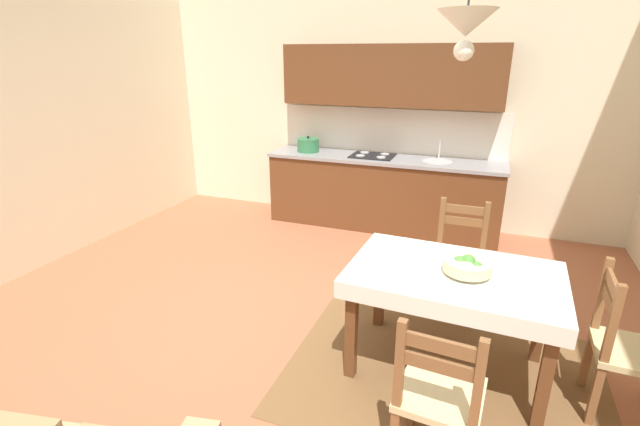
# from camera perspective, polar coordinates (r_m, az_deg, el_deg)

# --- Properties ---
(ground_plane) EXTENTS (6.39, 6.41, 0.10)m
(ground_plane) POSITION_cam_1_polar(r_m,az_deg,el_deg) (3.70, -4.20, -15.77)
(ground_plane) COLOR #A86042
(wall_back) EXTENTS (6.39, 0.12, 4.25)m
(wall_back) POSITION_cam_1_polar(r_m,az_deg,el_deg) (5.84, 8.33, 19.71)
(wall_back) COLOR beige
(wall_back) RESTS_ON ground_plane
(area_rug) EXTENTS (2.10, 1.60, 0.01)m
(area_rug) POSITION_cam_1_polar(r_m,az_deg,el_deg) (3.39, 15.28, -19.22)
(area_rug) COLOR brown
(area_rug) RESTS_ON ground_plane
(kitchen_cabinetry) EXTENTS (2.86, 0.63, 2.20)m
(kitchen_cabinetry) POSITION_cam_1_polar(r_m,az_deg,el_deg) (5.63, 8.11, 6.66)
(kitchen_cabinetry) COLOR brown
(kitchen_cabinetry) RESTS_ON ground_plane
(dining_table) EXTENTS (1.39, 0.92, 0.75)m
(dining_table) POSITION_cam_1_polar(r_m,az_deg,el_deg) (3.14, 16.48, -9.28)
(dining_table) COLOR brown
(dining_table) RESTS_ON ground_plane
(dining_chair_camera_side) EXTENTS (0.45, 0.45, 0.93)m
(dining_chair_camera_side) POSITION_cam_1_polar(r_m,az_deg,el_deg) (2.53, 14.86, -21.72)
(dining_chair_camera_side) COLOR #D1BC89
(dining_chair_camera_side) RESTS_ON ground_plane
(dining_chair_window_side) EXTENTS (0.43, 0.43, 0.93)m
(dining_chair_window_side) POSITION_cam_1_polar(r_m,az_deg,el_deg) (3.31, 34.25, -14.09)
(dining_chair_window_side) COLOR #D1BC89
(dining_chair_window_side) RESTS_ON ground_plane
(dining_chair_kitchen_side) EXTENTS (0.42, 0.42, 0.93)m
(dining_chair_kitchen_side) POSITION_cam_1_polar(r_m,az_deg,el_deg) (4.01, 17.18, -5.63)
(dining_chair_kitchen_side) COLOR #D1BC89
(dining_chair_kitchen_side) RESTS_ON ground_plane
(fruit_bowl) EXTENTS (0.30, 0.30, 0.12)m
(fruit_bowl) POSITION_cam_1_polar(r_m,az_deg,el_deg) (3.03, 18.19, -6.41)
(fruit_bowl) COLOR beige
(fruit_bowl) RESTS_ON dining_table
(pendant_lamp) EXTENTS (0.32, 0.32, 0.81)m
(pendant_lamp) POSITION_cam_1_polar(r_m,az_deg,el_deg) (2.72, 18.06, 21.74)
(pendant_lamp) COLOR black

